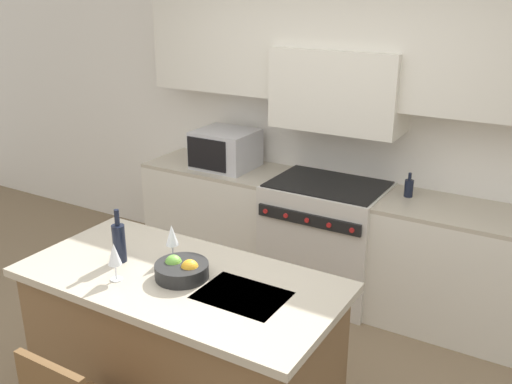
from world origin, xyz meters
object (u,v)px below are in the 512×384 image
microwave (226,149)px  wine_bottle (119,242)px  wine_glass_far (172,236)px  fruit_bowl (182,270)px  oil_bottle_on_counter (409,188)px  wine_glass_near (114,255)px  range_stove (325,239)px

microwave → wine_bottle: wine_bottle is taller
wine_glass_far → fruit_bowl: wine_glass_far is taller
wine_bottle → oil_bottle_on_counter: size_ratio=1.69×
microwave → oil_bottle_on_counter: bearing=3.0°
fruit_bowl → oil_bottle_on_counter: (0.65, 1.86, 0.01)m
microwave → wine_glass_near: size_ratio=2.31×
range_stove → wine_bottle: size_ratio=3.06×
microwave → fruit_bowl: 2.00m
wine_bottle → fruit_bowl: wine_bottle is taller
microwave → wine_glass_far: microwave is taller
wine_glass_far → microwave: bearing=114.1°
wine_glass_far → fruit_bowl: 0.24m
wine_bottle → wine_glass_far: 0.29m
microwave → fruit_bowl: (0.90, -1.78, -0.10)m
microwave → wine_glass_near: (0.63, -1.98, 0.00)m
wine_glass_near → fruit_bowl: wine_glass_near is taller
wine_glass_near → wine_glass_far: size_ratio=1.00×
range_stove → wine_glass_near: wine_glass_near is taller
wine_glass_near → wine_glass_far: same height
wine_bottle → wine_glass_far: bearing=34.5°
wine_bottle → fruit_bowl: 0.42m
wine_glass_far → oil_bottle_on_counter: (0.82, 1.72, -0.09)m
microwave → wine_glass_far: (0.73, -1.64, 0.00)m
range_stove → fruit_bowl: size_ratio=3.32×
range_stove → oil_bottle_on_counter: 0.80m
wine_bottle → wine_glass_far: size_ratio=1.47×
wine_glass_near → fruit_bowl: (0.28, 0.20, -0.10)m
wine_glass_far → oil_bottle_on_counter: 1.91m
wine_glass_near → microwave: bearing=107.6°
oil_bottle_on_counter → range_stove: bearing=-170.6°
microwave → fruit_bowl: microwave is taller
wine_bottle → oil_bottle_on_counter: (1.06, 1.88, -0.07)m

